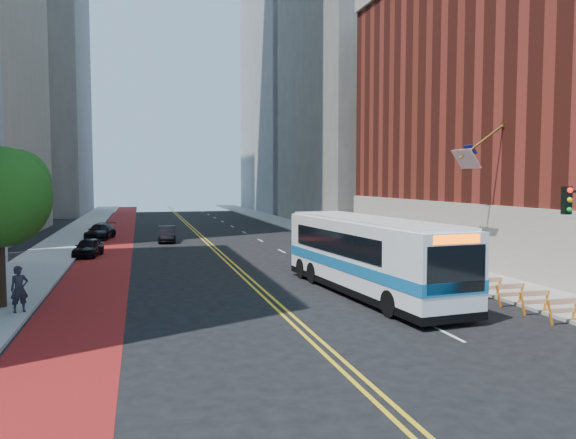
{
  "coord_description": "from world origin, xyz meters",
  "views": [
    {
      "loc": [
        -5.67,
        -19.42,
        5.43
      ],
      "look_at": [
        1.58,
        8.0,
        3.45
      ],
      "focal_mm": 35.0,
      "sensor_mm": 36.0,
      "label": 1
    }
  ],
  "objects_px": {
    "car_a": "(88,247)",
    "car_c": "(100,232)",
    "pedestrian": "(19,289)",
    "street_tree": "(1,193)",
    "transit_bus": "(367,255)",
    "car_b": "(167,234)"
  },
  "relations": [
    {
      "from": "street_tree",
      "to": "transit_bus",
      "type": "xyz_separation_m",
      "value": [
        15.99,
        -0.84,
        -3.01
      ]
    },
    {
      "from": "street_tree",
      "to": "car_c",
      "type": "relative_size",
      "value": 1.37
    },
    {
      "from": "transit_bus",
      "to": "car_c",
      "type": "bearing_deg",
      "value": 109.92
    },
    {
      "from": "street_tree",
      "to": "pedestrian",
      "type": "height_order",
      "value": "street_tree"
    },
    {
      "from": "street_tree",
      "to": "car_c",
      "type": "distance_m",
      "value": 29.19
    },
    {
      "from": "street_tree",
      "to": "car_a",
      "type": "xyz_separation_m",
      "value": [
        1.94,
        16.6,
        -4.25
      ]
    },
    {
      "from": "car_c",
      "to": "car_b",
      "type": "bearing_deg",
      "value": -23.09
    },
    {
      "from": "transit_bus",
      "to": "car_a",
      "type": "height_order",
      "value": "transit_bus"
    },
    {
      "from": "car_a",
      "to": "pedestrian",
      "type": "bearing_deg",
      "value": -83.82
    },
    {
      "from": "transit_bus",
      "to": "car_a",
      "type": "bearing_deg",
      "value": 123.49
    },
    {
      "from": "car_b",
      "to": "pedestrian",
      "type": "relative_size",
      "value": 2.26
    },
    {
      "from": "street_tree",
      "to": "transit_bus",
      "type": "distance_m",
      "value": 16.29
    },
    {
      "from": "car_b",
      "to": "car_a",
      "type": "bearing_deg",
      "value": -122.93
    },
    {
      "from": "street_tree",
      "to": "car_c",
      "type": "height_order",
      "value": "street_tree"
    },
    {
      "from": "car_a",
      "to": "car_c",
      "type": "xyz_separation_m",
      "value": [
        0.04,
        12.22,
        0.05
      ]
    },
    {
      "from": "street_tree",
      "to": "pedestrian",
      "type": "xyz_separation_m",
      "value": [
        0.84,
        -1.29,
        -3.83
      ]
    },
    {
      "from": "car_a",
      "to": "car_b",
      "type": "bearing_deg",
      "value": 64.24
    },
    {
      "from": "car_a",
      "to": "car_c",
      "type": "distance_m",
      "value": 12.22
    },
    {
      "from": "car_a",
      "to": "car_c",
      "type": "relative_size",
      "value": 0.79
    },
    {
      "from": "street_tree",
      "to": "transit_bus",
      "type": "bearing_deg",
      "value": -3.02
    },
    {
      "from": "transit_bus",
      "to": "car_a",
      "type": "distance_m",
      "value": 22.43
    },
    {
      "from": "street_tree",
      "to": "pedestrian",
      "type": "bearing_deg",
      "value": -56.92
    }
  ]
}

